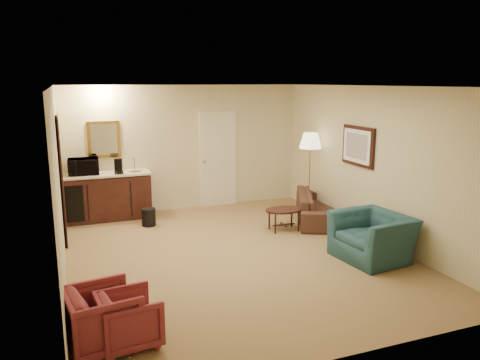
% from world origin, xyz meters
% --- Properties ---
extents(ground, '(6.00, 6.00, 0.00)m').
position_xyz_m(ground, '(0.00, 0.00, 0.00)').
color(ground, '#916C49').
rests_on(ground, ground).
extents(room_walls, '(5.02, 6.01, 2.61)m').
position_xyz_m(room_walls, '(-0.10, 0.77, 1.72)').
color(room_walls, beige).
rests_on(room_walls, ground).
extents(wetbar_cabinet, '(1.64, 0.58, 0.92)m').
position_xyz_m(wetbar_cabinet, '(-1.65, 2.72, 0.46)').
color(wetbar_cabinet, '#3B1612').
rests_on(wetbar_cabinet, ground).
extents(sofa, '(1.28, 1.91, 0.73)m').
position_xyz_m(sofa, '(2.15, 1.19, 0.36)').
color(sofa, black).
rests_on(sofa, ground).
extents(teal_armchair, '(0.81, 1.15, 0.94)m').
position_xyz_m(teal_armchair, '(1.90, -0.90, 0.47)').
color(teal_armchair, '#1F424D').
rests_on(teal_armchair, ground).
extents(rose_chair_near, '(0.75, 0.78, 0.71)m').
position_xyz_m(rose_chair_near, '(-2.15, -1.98, 0.35)').
color(rose_chair_near, maroon).
rests_on(rose_chair_near, ground).
extents(rose_chair_far, '(0.62, 0.66, 0.61)m').
position_xyz_m(rose_chair_far, '(-1.90, -2.01, 0.31)').
color(rose_chair_far, maroon).
rests_on(rose_chair_far, ground).
extents(coffee_table, '(0.71, 0.49, 0.40)m').
position_xyz_m(coffee_table, '(1.26, 0.84, 0.20)').
color(coffee_table, black).
rests_on(coffee_table, ground).
extents(floor_lamp, '(0.51, 0.51, 1.68)m').
position_xyz_m(floor_lamp, '(2.20, 1.63, 0.84)').
color(floor_lamp, '#BB863E').
rests_on(floor_lamp, ground).
extents(waste_bin, '(0.34, 0.34, 0.33)m').
position_xyz_m(waste_bin, '(-1.00, 2.00, 0.16)').
color(waste_bin, black).
rests_on(waste_bin, ground).
extents(microwave, '(0.57, 0.33, 0.38)m').
position_xyz_m(microwave, '(-2.08, 2.75, 1.11)').
color(microwave, black).
rests_on(microwave, wetbar_cabinet).
extents(coffee_maker, '(0.19, 0.19, 0.30)m').
position_xyz_m(coffee_maker, '(-1.44, 2.60, 1.07)').
color(coffee_maker, black).
rests_on(coffee_maker, wetbar_cabinet).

